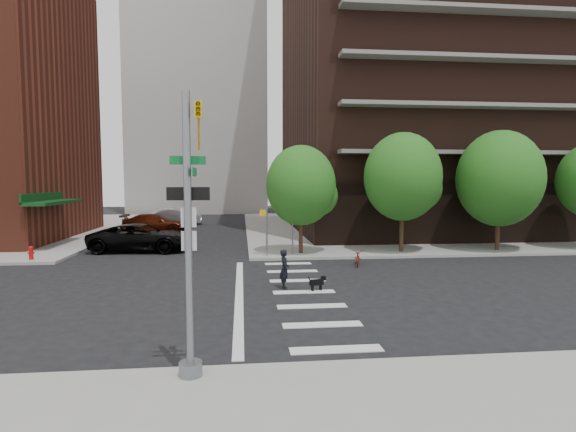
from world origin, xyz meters
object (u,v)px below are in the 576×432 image
traffic_signal (190,258)px  scooter (358,257)px  parked_car_black (141,238)px  dog_walker (284,269)px  fire_hydrant (31,252)px  parked_car_silver (176,216)px  parked_car_maroon (155,223)px

traffic_signal → scooter: 14.67m
parked_car_black → dog_walker: size_ratio=3.86×
traffic_signal → dog_walker: 8.83m
dog_walker → fire_hydrant: bearing=58.0°
parked_car_black → parked_car_silver: bearing=5.6°
parked_car_maroon → scooter: parked_car_maroon is taller
traffic_signal → parked_car_black: (-5.03, 18.49, -1.85)m
fire_hydrant → scooter: fire_hydrant is taller
traffic_signal → parked_car_black: traffic_signal is taller
parked_car_black → traffic_signal: bearing=-160.1°
fire_hydrant → scooter: (17.02, -2.60, -0.13)m
fire_hydrant → parked_car_black: bearing=32.6°
traffic_signal → parked_car_silver: (-5.30, 35.35, -1.89)m
traffic_signal → parked_car_black: size_ratio=0.98×
traffic_signal → parked_car_maroon: (-6.11, 28.73, -1.92)m
parked_car_black → scooter: bearing=-111.1°
fire_hydrant → scooter: size_ratio=0.45×
scooter → dog_walker: (-4.21, -4.54, 0.36)m
fire_hydrant → dog_walker: 14.66m
parked_car_maroon → dog_walker: dog_walker is taller
parked_car_maroon → parked_car_black: bearing=-170.9°
traffic_signal → dog_walker: bearing=71.2°
parked_car_silver → dog_walker: bearing=-167.8°
scooter → dog_walker: size_ratio=1.03×
fire_hydrant → parked_car_maroon: (3.93, 13.44, 0.23)m
traffic_signal → parked_car_silver: bearing=98.5°
parked_car_black → dog_walker: (7.80, -10.33, -0.06)m
parked_car_maroon → parked_car_silver: parked_car_silver is taller
traffic_signal → fire_hydrant: traffic_signal is taller
fire_hydrant → parked_car_black: 5.94m
traffic_signal → parked_car_maroon: 29.44m
parked_car_maroon → scooter: (13.09, -16.04, -0.35)m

